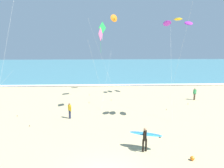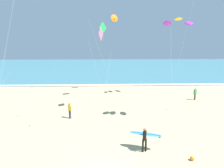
{
  "view_description": "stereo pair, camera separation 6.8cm",
  "coord_description": "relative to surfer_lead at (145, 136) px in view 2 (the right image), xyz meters",
  "views": [
    {
      "loc": [
        -0.04,
        -9.95,
        7.27
      ],
      "look_at": [
        0.71,
        7.94,
        3.81
      ],
      "focal_mm": 34.06,
      "sensor_mm": 36.0,
      "label": 1
    },
    {
      "loc": [
        0.02,
        -9.95,
        7.27
      ],
      "look_at": [
        0.71,
        7.94,
        3.81
      ],
      "focal_mm": 34.06,
      "sensor_mm": 36.0,
      "label": 2
    }
  ],
  "objects": [
    {
      "name": "bystander_yellow_top",
      "position": [
        -6.13,
        6.57,
        -0.24
      ],
      "size": [
        0.35,
        0.4,
        1.59
      ],
      "color": "#2D334C",
      "rests_on": "ground"
    },
    {
      "name": "shoreline_foam",
      "position": [
        -2.79,
        22.98,
        -0.96
      ],
      "size": [
        160.0,
        1.37,
        0.01
      ],
      "primitive_type": "cube",
      "color": "white",
      "rests_on": "ocean_water"
    },
    {
      "name": "kite_delta_amber_near",
      "position": [
        -1.24,
        17.98,
        9.66
      ],
      "size": [
        4.21,
        2.37,
        11.32
      ],
      "color": "orange",
      "rests_on": "ground"
    },
    {
      "name": "surfer_lead",
      "position": [
        0.0,
        0.0,
        0.0
      ],
      "size": [
        2.32,
        1.33,
        1.71
      ],
      "color": "black",
      "rests_on": "ground"
    },
    {
      "name": "kite_diamond_emerald_distant",
      "position": [
        -2.92,
        14.12,
        7.88
      ],
      "size": [
        2.22,
        2.85,
        9.9
      ],
      "color": "green",
      "rests_on": "ground"
    },
    {
      "name": "kite_arc_golden_mid",
      "position": [
        3.63,
        5.28,
        8.0
      ],
      "size": [
        2.62,
        4.33,
        9.39
      ],
      "color": "purple",
      "rests_on": "ground"
    },
    {
      "name": "bystander_green_top",
      "position": [
        9.0,
        12.87,
        -0.24
      ],
      "size": [
        0.48,
        0.27,
        1.59
      ],
      "color": "#4C3D2D",
      "rests_on": "ground"
    },
    {
      "name": "kite_diamond_rose_low",
      "position": [
        -3.04,
        8.94,
        6.86
      ],
      "size": [
        1.48,
        4.94,
        8.85
      ],
      "color": "pink",
      "rests_on": "ground"
    },
    {
      "name": "ocean_water",
      "position": [
        -2.79,
        52.68,
        -1.01
      ],
      "size": [
        160.0,
        60.0,
        0.08
      ],
      "primitive_type": "cube",
      "color": "teal",
      "rests_on": "ground"
    },
    {
      "name": "beach_ball",
      "position": [
        2.74,
        -1.41,
        -0.91
      ],
      "size": [
        0.28,
        0.28,
        0.28
      ],
      "primitive_type": "sphere",
      "color": "orange",
      "rests_on": "ground"
    }
  ]
}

